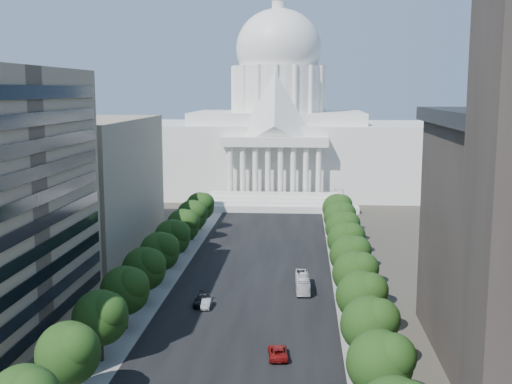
% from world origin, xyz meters
% --- Properties ---
extents(road_asphalt, '(30.00, 260.00, 0.01)m').
position_xyz_m(road_asphalt, '(0.00, 90.00, 0.00)').
color(road_asphalt, black).
rests_on(road_asphalt, ground).
extents(sidewalk_left, '(8.00, 260.00, 0.02)m').
position_xyz_m(sidewalk_left, '(-19.00, 90.00, 0.00)').
color(sidewalk_left, gray).
rests_on(sidewalk_left, ground).
extents(sidewalk_right, '(8.00, 260.00, 0.02)m').
position_xyz_m(sidewalk_right, '(19.00, 90.00, 0.00)').
color(sidewalk_right, gray).
rests_on(sidewalk_right, ground).
extents(capitol, '(120.00, 56.00, 73.00)m').
position_xyz_m(capitol, '(0.00, 184.89, 20.01)').
color(capitol, white).
rests_on(capitol, ground).
extents(office_block_left_far, '(38.00, 52.00, 30.00)m').
position_xyz_m(office_block_left_far, '(-48.00, 100.00, 15.00)').
color(office_block_left_far, gray).
rests_on(office_block_left_far, ground).
extents(tree_l_b, '(7.79, 7.60, 9.97)m').
position_xyz_m(tree_l_b, '(-17.66, 23.81, 6.45)').
color(tree_l_b, '#33261C').
rests_on(tree_l_b, ground).
extents(tree_l_c, '(7.79, 7.60, 9.97)m').
position_xyz_m(tree_l_c, '(-17.66, 35.81, 6.45)').
color(tree_l_c, '#33261C').
rests_on(tree_l_c, ground).
extents(tree_l_d, '(7.79, 7.60, 9.97)m').
position_xyz_m(tree_l_d, '(-17.66, 47.81, 6.45)').
color(tree_l_d, '#33261C').
rests_on(tree_l_d, ground).
extents(tree_l_e, '(7.79, 7.60, 9.97)m').
position_xyz_m(tree_l_e, '(-17.66, 59.81, 6.45)').
color(tree_l_e, '#33261C').
rests_on(tree_l_e, ground).
extents(tree_l_f, '(7.79, 7.60, 9.97)m').
position_xyz_m(tree_l_f, '(-17.66, 71.81, 6.45)').
color(tree_l_f, '#33261C').
rests_on(tree_l_f, ground).
extents(tree_l_g, '(7.79, 7.60, 9.97)m').
position_xyz_m(tree_l_g, '(-17.66, 83.81, 6.45)').
color(tree_l_g, '#33261C').
rests_on(tree_l_g, ground).
extents(tree_l_h, '(7.79, 7.60, 9.97)m').
position_xyz_m(tree_l_h, '(-17.66, 95.81, 6.45)').
color(tree_l_h, '#33261C').
rests_on(tree_l_h, ground).
extents(tree_l_i, '(7.79, 7.60, 9.97)m').
position_xyz_m(tree_l_i, '(-17.66, 107.81, 6.45)').
color(tree_l_i, '#33261C').
rests_on(tree_l_i, ground).
extents(tree_l_j, '(7.79, 7.60, 9.97)m').
position_xyz_m(tree_l_j, '(-17.66, 119.81, 6.45)').
color(tree_l_j, '#33261C').
rests_on(tree_l_j, ground).
extents(tree_r_b, '(7.79, 7.60, 9.97)m').
position_xyz_m(tree_r_b, '(18.34, 23.81, 6.45)').
color(tree_r_b, '#33261C').
rests_on(tree_r_b, ground).
extents(tree_r_c, '(7.79, 7.60, 9.97)m').
position_xyz_m(tree_r_c, '(18.34, 35.81, 6.45)').
color(tree_r_c, '#33261C').
rests_on(tree_r_c, ground).
extents(tree_r_d, '(7.79, 7.60, 9.97)m').
position_xyz_m(tree_r_d, '(18.34, 47.81, 6.45)').
color(tree_r_d, '#33261C').
rests_on(tree_r_d, ground).
extents(tree_r_e, '(7.79, 7.60, 9.97)m').
position_xyz_m(tree_r_e, '(18.34, 59.81, 6.45)').
color(tree_r_e, '#33261C').
rests_on(tree_r_e, ground).
extents(tree_r_f, '(7.79, 7.60, 9.97)m').
position_xyz_m(tree_r_f, '(18.34, 71.81, 6.45)').
color(tree_r_f, '#33261C').
rests_on(tree_r_f, ground).
extents(tree_r_g, '(7.79, 7.60, 9.97)m').
position_xyz_m(tree_r_g, '(18.34, 83.81, 6.45)').
color(tree_r_g, '#33261C').
rests_on(tree_r_g, ground).
extents(tree_r_h, '(7.79, 7.60, 9.97)m').
position_xyz_m(tree_r_h, '(18.34, 95.81, 6.45)').
color(tree_r_h, '#33261C').
rests_on(tree_r_h, ground).
extents(tree_r_i, '(7.79, 7.60, 9.97)m').
position_xyz_m(tree_r_i, '(18.34, 107.81, 6.45)').
color(tree_r_i, '#33261C').
rests_on(tree_r_i, ground).
extents(tree_r_j, '(7.79, 7.60, 9.97)m').
position_xyz_m(tree_r_j, '(18.34, 119.81, 6.45)').
color(tree_r_j, '#33261C').
rests_on(tree_r_j, ground).
extents(streetlight_b, '(2.61, 0.44, 9.00)m').
position_xyz_m(streetlight_b, '(19.90, 35.00, 5.82)').
color(streetlight_b, gray).
rests_on(streetlight_b, ground).
extents(streetlight_c, '(2.61, 0.44, 9.00)m').
position_xyz_m(streetlight_c, '(19.90, 60.00, 5.82)').
color(streetlight_c, gray).
rests_on(streetlight_c, ground).
extents(streetlight_d, '(2.61, 0.44, 9.00)m').
position_xyz_m(streetlight_d, '(19.90, 85.00, 5.82)').
color(streetlight_d, gray).
rests_on(streetlight_d, ground).
extents(streetlight_e, '(2.61, 0.44, 9.00)m').
position_xyz_m(streetlight_e, '(19.90, 110.00, 5.82)').
color(streetlight_e, gray).
rests_on(streetlight_e, ground).
extents(streetlight_f, '(2.61, 0.44, 9.00)m').
position_xyz_m(streetlight_f, '(19.90, 135.00, 5.82)').
color(streetlight_f, gray).
rests_on(streetlight_f, ground).
extents(car_silver, '(1.66, 4.45, 1.45)m').
position_xyz_m(car_silver, '(-7.01, 58.51, 0.73)').
color(car_silver, '#ACB0B4').
rests_on(car_silver, ground).
extents(car_red, '(3.16, 5.87, 1.57)m').
position_xyz_m(car_red, '(5.96, 38.84, 0.78)').
color(car_red, maroon).
rests_on(car_red, ground).
extents(car_dark_b, '(2.46, 5.71, 1.64)m').
position_xyz_m(car_dark_b, '(-8.02, 59.95, 0.82)').
color(car_dark_b, black).
rests_on(car_dark_b, ground).
extents(city_bus, '(2.82, 10.45, 2.89)m').
position_xyz_m(city_bus, '(9.28, 69.49, 1.44)').
color(city_bus, silver).
rests_on(city_bus, ground).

